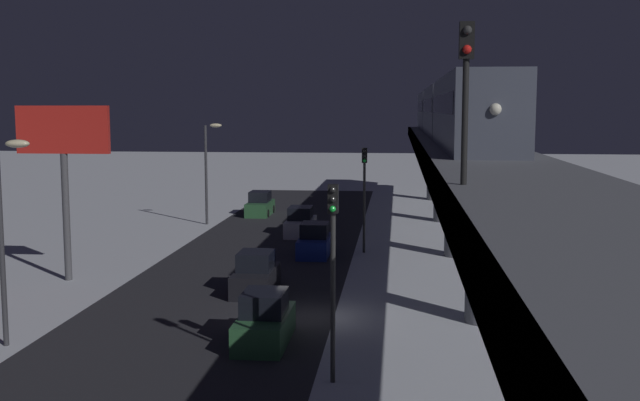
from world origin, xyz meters
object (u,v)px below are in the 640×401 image
subway_train (447,110)px  sedan_green (260,206)px  sedan_green_2 (265,322)px  sedan_black_2 (256,276)px  rail_signal (466,74)px  traffic_light_mid (364,184)px  commercial_billboard (63,147)px  traffic_light_near (333,254)px  sedan_blue (315,242)px  sedan_white (301,223)px

subway_train → sedan_green: 17.68m
sedan_green_2 → sedan_black_2: bearing=102.9°
rail_signal → sedan_green: rail_signal is taller
traffic_light_mid → commercial_billboard: (14.76, 9.07, 2.63)m
traffic_light_near → commercial_billboard: bearing=-42.0°
sedan_green → sedan_blue: (-6.40, 16.93, 0.01)m
subway_train → rail_signal: 36.88m
sedan_green → traffic_light_mid: size_ratio=0.69×
subway_train → sedan_blue: size_ratio=13.82×
traffic_light_mid → sedan_green_2: bearing=81.1°
rail_signal → sedan_green_2: bearing=-51.5°
sedan_green_2 → sedan_white: (1.80, -24.66, 0.00)m
rail_signal → sedan_green_2: rail_signal is taller
sedan_green_2 → commercial_billboard: 16.29m
sedan_green_2 → sedan_white: 24.72m
sedan_black_2 → sedan_green_2: bearing=-77.1°
commercial_billboard → sedan_green: bearing=-102.4°
subway_train → sedan_black_2: bearing=63.8°
traffic_light_near → sedan_white: bearing=-80.6°
sedan_green_2 → commercial_billboard: commercial_billboard is taller
sedan_green → traffic_light_mid: bearing=120.6°
sedan_green_2 → sedan_blue: bearing=90.0°
subway_train → sedan_black_2: size_ratio=13.65×
traffic_light_near → traffic_light_mid: size_ratio=1.00×
sedan_green_2 → traffic_light_near: traffic_light_near is taller
sedan_white → sedan_black_2: bearing=-90.0°
subway_train → sedan_black_2: 24.44m
traffic_light_near → commercial_billboard: size_ratio=0.72×
rail_signal → traffic_light_mid: rail_signal is taller
traffic_light_mid → sedan_black_2: bearing=66.2°
sedan_green_2 → sedan_black_2: size_ratio=1.02×
sedan_green_2 → traffic_light_mid: traffic_light_mid is taller
sedan_white → commercial_billboard: (10.06, 15.25, 6.03)m
rail_signal → sedan_green_2: 13.69m
subway_train → traffic_light_mid: (5.51, 10.12, -4.44)m
traffic_light_near → sedan_black_2: bearing=-68.1°
subway_train → commercial_billboard: bearing=43.4°
sedan_green_2 → commercial_billboard: size_ratio=0.46×
sedan_white → sedan_blue: same height
sedan_blue → traffic_light_near: traffic_light_near is taller
subway_train → sedan_white: subway_train is taller
sedan_green → sedan_white: bearing=115.7°
sedan_green → commercial_billboard: commercial_billboard is taller
sedan_green → commercial_billboard: bearing=77.6°
sedan_green_2 → sedan_blue: same height
subway_train → traffic_light_mid: size_ratio=8.67×
subway_train → sedan_green_2: 30.83m
sedan_green → sedan_black_2: size_ratio=1.08×
traffic_light_near → commercial_billboard: 20.04m
sedan_green_2 → subway_train: bearing=73.6°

